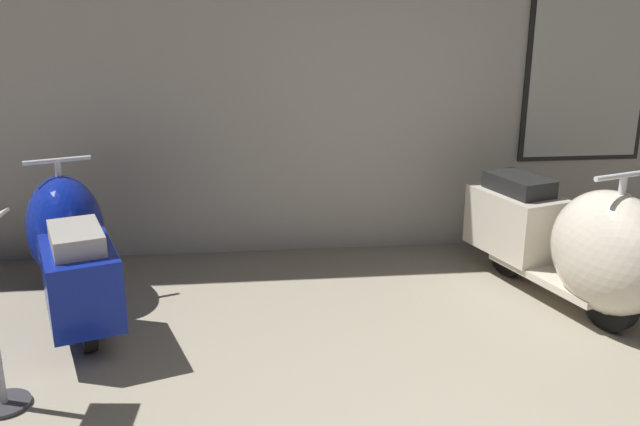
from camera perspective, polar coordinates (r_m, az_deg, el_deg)
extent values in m
cube|color=#ADA89E|center=(5.81, 2.00, 13.74)|extent=(18.00, 0.20, 3.47)
cube|color=black|center=(6.35, 21.29, 10.47)|extent=(1.09, 0.03, 1.44)
cube|color=#B2B2AD|center=(6.33, 21.36, 10.45)|extent=(1.01, 0.01, 1.36)
cylinder|color=black|center=(5.47, -20.11, -4.07)|extent=(0.21, 0.42, 0.42)
cylinder|color=silver|center=(5.47, -20.11, -4.07)|extent=(0.15, 0.21, 0.19)
cylinder|color=black|center=(4.56, -18.89, -8.31)|extent=(0.21, 0.42, 0.42)
cylinder|color=silver|center=(4.56, -18.89, -8.31)|extent=(0.15, 0.21, 0.19)
cube|color=navy|center=(5.01, -19.53, -6.22)|extent=(0.67, 1.06, 0.05)
ellipsoid|color=navy|center=(5.32, -20.39, -1.29)|extent=(0.79, 1.00, 0.79)
cube|color=navy|center=(4.50, -19.24, -5.47)|extent=(0.62, 0.80, 0.46)
cube|color=gray|center=(4.40, -19.61, -1.97)|extent=(0.44, 0.57, 0.12)
sphere|color=silver|center=(5.54, -20.91, 1.73)|extent=(0.16, 0.16, 0.16)
cylinder|color=silver|center=(5.25, -20.84, 2.56)|extent=(0.05, 0.05, 0.29)
cylinder|color=silver|center=(5.22, -21.01, 4.11)|extent=(0.44, 0.18, 0.03)
cylinder|color=black|center=(4.95, 22.96, -6.57)|extent=(0.22, 0.44, 0.43)
cylinder|color=silver|center=(4.95, 22.96, -6.57)|extent=(0.16, 0.22, 0.19)
cylinder|color=black|center=(5.63, 15.46, -2.89)|extent=(0.22, 0.44, 0.43)
cylinder|color=silver|center=(5.63, 15.46, -2.89)|extent=(0.16, 0.22, 0.19)
cube|color=beige|center=(5.29, 18.93, -4.84)|extent=(0.69, 1.10, 0.05)
ellipsoid|color=beige|center=(4.88, 22.93, -3.03)|extent=(0.82, 1.04, 0.82)
cube|color=beige|center=(5.53, 15.94, -0.71)|extent=(0.64, 0.83, 0.48)
cube|color=black|center=(5.44, 16.20, 2.31)|extent=(0.45, 0.59, 0.13)
cylinder|color=silver|center=(4.74, 23.75, 1.12)|extent=(0.05, 0.05, 0.30)
cylinder|color=silver|center=(4.71, 23.97, 2.89)|extent=(0.46, 0.18, 0.03)
cube|color=silver|center=(5.09, 25.00, -3.10)|extent=(0.24, 0.69, 0.03)
cylinder|color=#333338|center=(4.22, -24.76, -14.21)|extent=(0.28, 0.28, 0.02)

